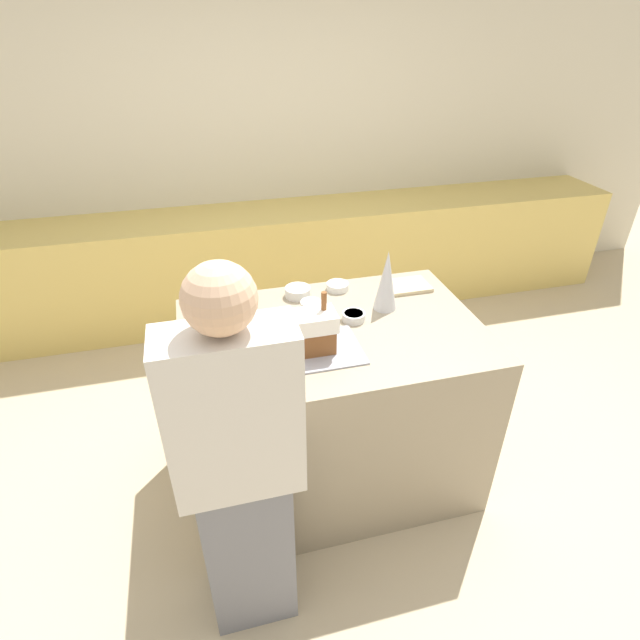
{
  "coord_description": "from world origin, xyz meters",
  "views": [
    {
      "loc": [
        -0.55,
        -1.91,
        2.24
      ],
      "look_at": [
        -0.06,
        0.0,
        1.02
      ],
      "focal_mm": 28.0,
      "sensor_mm": 36.0,
      "label": 1
    }
  ],
  "objects_px": {
    "baking_tray": "(315,350)",
    "candy_bowl_front_corner": "(210,303)",
    "mug": "(225,310)",
    "gingerbread_house": "(315,330)",
    "candy_bowl_near_tray_left": "(196,330)",
    "decorative_tree": "(387,280)",
    "candy_bowl_far_left": "(298,291)",
    "candy_bowl_beside_tree": "(311,304)",
    "candy_bowl_center_rear": "(338,286)",
    "person": "(240,470)",
    "cookbook": "(407,286)",
    "candy_bowl_far_right": "(354,316)"
  },
  "relations": [
    {
      "from": "baking_tray",
      "to": "candy_bowl_front_corner",
      "type": "xyz_separation_m",
      "value": [
        -0.42,
        0.52,
        0.02
      ]
    },
    {
      "from": "baking_tray",
      "to": "mug",
      "type": "relative_size",
      "value": 4.72
    },
    {
      "from": "baking_tray",
      "to": "candy_bowl_front_corner",
      "type": "distance_m",
      "value": 0.67
    },
    {
      "from": "gingerbread_house",
      "to": "candy_bowl_near_tray_left",
      "type": "distance_m",
      "value": 0.57
    },
    {
      "from": "decorative_tree",
      "to": "candy_bowl_far_left",
      "type": "xyz_separation_m",
      "value": [
        -0.4,
        0.23,
        -0.13
      ]
    },
    {
      "from": "baking_tray",
      "to": "candy_bowl_far_left",
      "type": "xyz_separation_m",
      "value": [
        0.03,
        0.51,
        0.02
      ]
    },
    {
      "from": "candy_bowl_beside_tree",
      "to": "candy_bowl_far_left",
      "type": "bearing_deg",
      "value": 105.42
    },
    {
      "from": "candy_bowl_center_rear",
      "to": "person",
      "type": "bearing_deg",
      "value": -122.47
    },
    {
      "from": "candy_bowl_near_tray_left",
      "to": "decorative_tree",
      "type": "bearing_deg",
      "value": 1.0
    },
    {
      "from": "mug",
      "to": "decorative_tree",
      "type": "bearing_deg",
      "value": -7.67
    },
    {
      "from": "baking_tray",
      "to": "candy_bowl_center_rear",
      "type": "bearing_deg",
      "value": 64.07
    },
    {
      "from": "gingerbread_house",
      "to": "mug",
      "type": "height_order",
      "value": "gingerbread_house"
    },
    {
      "from": "gingerbread_house",
      "to": "candy_bowl_far_left",
      "type": "xyz_separation_m",
      "value": [
        0.03,
        0.51,
        -0.08
      ]
    },
    {
      "from": "gingerbread_house",
      "to": "decorative_tree",
      "type": "relative_size",
      "value": 0.87
    },
    {
      "from": "candy_bowl_front_corner",
      "to": "candy_bowl_center_rear",
      "type": "bearing_deg",
      "value": 0.89
    },
    {
      "from": "candy_bowl_beside_tree",
      "to": "candy_bowl_near_tray_left",
      "type": "bearing_deg",
      "value": -169.43
    },
    {
      "from": "candy_bowl_near_tray_left",
      "to": "person",
      "type": "xyz_separation_m",
      "value": [
        0.1,
        -0.77,
        -0.12
      ]
    },
    {
      "from": "gingerbread_house",
      "to": "person",
      "type": "xyz_separation_m",
      "value": [
        -0.4,
        -0.51,
        -0.21
      ]
    },
    {
      "from": "candy_bowl_far_left",
      "to": "gingerbread_house",
      "type": "bearing_deg",
      "value": -93.57
    },
    {
      "from": "baking_tray",
      "to": "candy_bowl_center_rear",
      "type": "relative_size",
      "value": 3.4
    },
    {
      "from": "cookbook",
      "to": "baking_tray",
      "type": "bearing_deg",
      "value": -144.15
    },
    {
      "from": "mug",
      "to": "candy_bowl_beside_tree",
      "type": "bearing_deg",
      "value": -2.11
    },
    {
      "from": "candy_bowl_front_corner",
      "to": "cookbook",
      "type": "bearing_deg",
      "value": -3.4
    },
    {
      "from": "mug",
      "to": "person",
      "type": "xyz_separation_m",
      "value": [
        -0.04,
        -0.89,
        -0.14
      ]
    },
    {
      "from": "candy_bowl_near_tray_left",
      "to": "cookbook",
      "type": "relative_size",
      "value": 0.55
    },
    {
      "from": "candy_bowl_far_right",
      "to": "cookbook",
      "type": "height_order",
      "value": "candy_bowl_far_right"
    },
    {
      "from": "candy_bowl_far_right",
      "to": "candy_bowl_beside_tree",
      "type": "relative_size",
      "value": 1.06
    },
    {
      "from": "baking_tray",
      "to": "candy_bowl_center_rear",
      "type": "height_order",
      "value": "candy_bowl_center_rear"
    },
    {
      "from": "candy_bowl_near_tray_left",
      "to": "cookbook",
      "type": "xyz_separation_m",
      "value": [
        1.13,
        0.19,
        -0.01
      ]
    },
    {
      "from": "cookbook",
      "to": "person",
      "type": "bearing_deg",
      "value": -137.01
    },
    {
      "from": "candy_bowl_far_left",
      "to": "candy_bowl_near_tray_left",
      "type": "xyz_separation_m",
      "value": [
        -0.54,
        -0.25,
        -0.0
      ]
    },
    {
      "from": "person",
      "to": "mug",
      "type": "bearing_deg",
      "value": 87.28
    },
    {
      "from": "candy_bowl_front_corner",
      "to": "mug",
      "type": "distance_m",
      "value": 0.15
    },
    {
      "from": "decorative_tree",
      "to": "candy_bowl_front_corner",
      "type": "xyz_separation_m",
      "value": [
        -0.86,
        0.24,
        -0.14
      ]
    },
    {
      "from": "candy_bowl_center_rear",
      "to": "candy_bowl_beside_tree",
      "type": "distance_m",
      "value": 0.24
    },
    {
      "from": "candy_bowl_far_right",
      "to": "mug",
      "type": "height_order",
      "value": "mug"
    },
    {
      "from": "cookbook",
      "to": "candy_bowl_far_right",
      "type": "bearing_deg",
      "value": -147.26
    },
    {
      "from": "candy_bowl_far_right",
      "to": "cookbook",
      "type": "distance_m",
      "value": 0.46
    },
    {
      "from": "candy_bowl_far_left",
      "to": "person",
      "type": "xyz_separation_m",
      "value": [
        -0.43,
        -1.01,
        -0.13
      ]
    },
    {
      "from": "decorative_tree",
      "to": "candy_bowl_center_rear",
      "type": "distance_m",
      "value": 0.33
    },
    {
      "from": "candy_bowl_far_right",
      "to": "mug",
      "type": "xyz_separation_m",
      "value": [
        -0.6,
        0.18,
        0.02
      ]
    },
    {
      "from": "gingerbread_house",
      "to": "candy_bowl_beside_tree",
      "type": "height_order",
      "value": "gingerbread_house"
    },
    {
      "from": "decorative_tree",
      "to": "candy_bowl_far_left",
      "type": "relative_size",
      "value": 2.33
    },
    {
      "from": "candy_bowl_beside_tree",
      "to": "cookbook",
      "type": "distance_m",
      "value": 0.56
    },
    {
      "from": "candy_bowl_center_rear",
      "to": "mug",
      "type": "xyz_separation_m",
      "value": [
        -0.61,
        -0.14,
        0.02
      ]
    },
    {
      "from": "baking_tray",
      "to": "candy_bowl_far_left",
      "type": "height_order",
      "value": "candy_bowl_far_left"
    },
    {
      "from": "candy_bowl_far_left",
      "to": "cookbook",
      "type": "height_order",
      "value": "candy_bowl_far_left"
    },
    {
      "from": "candy_bowl_front_corner",
      "to": "person",
      "type": "xyz_separation_m",
      "value": [
        0.02,
        -1.02,
        -0.12
      ]
    },
    {
      "from": "gingerbread_house",
      "to": "candy_bowl_front_corner",
      "type": "relative_size",
      "value": 2.33
    },
    {
      "from": "decorative_tree",
      "to": "candy_bowl_near_tray_left",
      "type": "distance_m",
      "value": 0.94
    }
  ]
}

